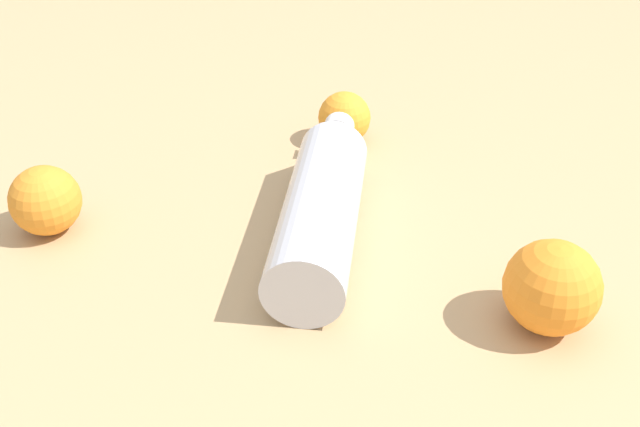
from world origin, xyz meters
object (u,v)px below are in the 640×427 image
(orange_0, at_px, (552,287))
(orange_1, at_px, (344,118))
(water_bottle, at_px, (323,201))
(orange_2, at_px, (45,200))

(orange_0, relative_size, orange_1, 1.29)
(water_bottle, height_order, orange_0, orange_0)
(water_bottle, xyz_separation_m, orange_1, (0.19, 0.03, -0.01))
(water_bottle, distance_m, orange_0, 0.24)
(orange_2, bearing_deg, orange_0, -90.53)
(orange_2, bearing_deg, water_bottle, -74.35)
(orange_0, height_order, orange_1, orange_0)
(orange_2, bearing_deg, orange_1, -42.12)
(water_bottle, height_order, orange_2, water_bottle)
(orange_1, xyz_separation_m, orange_2, (-0.27, 0.24, 0.00))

